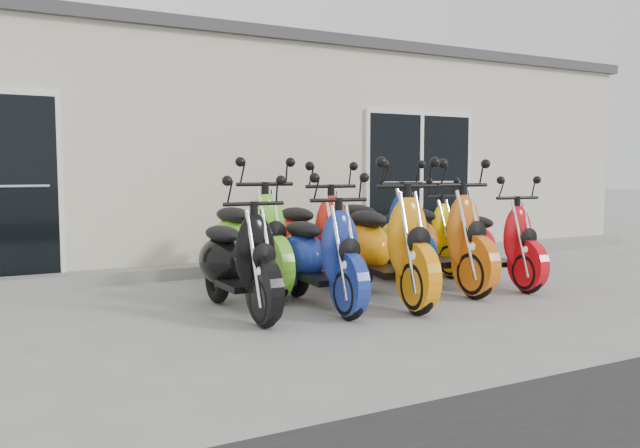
# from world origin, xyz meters

# --- Properties ---
(ground) EXTENTS (80.00, 80.00, 0.00)m
(ground) POSITION_xyz_m (0.00, 0.00, 0.00)
(ground) COLOR gray
(ground) RESTS_ON ground
(building) EXTENTS (14.00, 6.00, 3.20)m
(building) POSITION_xyz_m (0.00, 5.20, 1.60)
(building) COLOR beige
(building) RESTS_ON ground
(roof_cap) EXTENTS (14.20, 6.20, 0.16)m
(roof_cap) POSITION_xyz_m (0.00, 5.20, 3.28)
(roof_cap) COLOR #3F3F42
(roof_cap) RESTS_ON building
(front_step) EXTENTS (14.00, 0.40, 0.15)m
(front_step) POSITION_xyz_m (0.00, 2.02, 0.07)
(front_step) COLOR gray
(front_step) RESTS_ON ground
(door_left) EXTENTS (1.07, 0.08, 2.22)m
(door_left) POSITION_xyz_m (-3.20, 2.17, 1.26)
(door_left) COLOR black
(door_left) RESTS_ON front_step
(door_right) EXTENTS (2.02, 0.08, 2.22)m
(door_right) POSITION_xyz_m (2.60, 2.17, 1.26)
(door_right) COLOR black
(door_right) RESTS_ON front_step
(scooter_front_black) EXTENTS (0.72, 1.84, 1.34)m
(scooter_front_black) POSITION_xyz_m (-1.36, -0.30, 0.67)
(scooter_front_black) COLOR black
(scooter_front_black) RESTS_ON ground
(scooter_front_blue) EXTENTS (0.73, 1.87, 1.36)m
(scooter_front_blue) POSITION_xyz_m (-0.51, -0.38, 0.68)
(scooter_front_blue) COLOR navy
(scooter_front_blue) RESTS_ON ground
(scooter_front_orange_a) EXTENTS (0.99, 2.13, 1.52)m
(scooter_front_orange_a) POSITION_xyz_m (0.23, -0.44, 0.76)
(scooter_front_orange_a) COLOR orange
(scooter_front_orange_a) RESTS_ON ground
(scooter_front_orange_b) EXTENTS (0.79, 2.06, 1.51)m
(scooter_front_orange_b) POSITION_xyz_m (1.16, -0.12, 0.76)
(scooter_front_orange_b) COLOR #D56412
(scooter_front_orange_b) RESTS_ON ground
(scooter_front_red) EXTENTS (0.82, 1.85, 1.32)m
(scooter_front_red) POSITION_xyz_m (1.94, -0.23, 0.66)
(scooter_front_red) COLOR red
(scooter_front_red) RESTS_ON ground
(scooter_back_green) EXTENTS (0.84, 2.10, 1.53)m
(scooter_back_green) POSITION_xyz_m (-0.84, 0.77, 0.76)
(scooter_back_green) COLOR #72D92B
(scooter_back_green) RESTS_ON ground
(scooter_back_red) EXTENTS (0.76, 2.02, 1.49)m
(scooter_back_red) POSITION_xyz_m (-0.00, 0.79, 0.74)
(scooter_back_red) COLOR red
(scooter_back_red) RESTS_ON ground
(scooter_back_blue) EXTENTS (0.99, 2.12, 1.51)m
(scooter_back_blue) POSITION_xyz_m (0.91, 0.78, 0.76)
(scooter_back_blue) COLOR navy
(scooter_back_blue) RESTS_ON ground
(scooter_back_yellow) EXTENTS (0.85, 1.82, 1.29)m
(scooter_back_yellow) POSITION_xyz_m (1.69, 0.92, 0.65)
(scooter_back_yellow) COLOR #F0C800
(scooter_back_yellow) RESTS_ON ground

